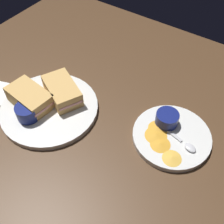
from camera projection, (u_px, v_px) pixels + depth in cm
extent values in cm
cube|color=#4C331E|center=(81.00, 115.00, 79.65)|extent=(110.00, 110.00, 3.00)
cylinder|color=silver|center=(50.00, 108.00, 78.42)|extent=(27.99, 27.99, 1.60)
cube|color=tan|center=(62.00, 91.00, 78.48)|extent=(15.03, 12.63, 4.80)
cube|color=#DB938E|center=(62.00, 91.00, 78.48)|extent=(14.99, 12.20, 0.80)
cube|color=tan|center=(30.00, 98.00, 76.74)|extent=(13.79, 9.05, 4.80)
cube|color=#DB938E|center=(30.00, 98.00, 76.74)|extent=(13.98, 8.48, 0.80)
cylinder|color=navy|center=(27.00, 112.00, 73.73)|extent=(6.16, 6.16, 4.13)
cylinder|color=black|center=(26.00, 108.00, 72.46)|extent=(5.05, 5.05, 0.60)
cube|color=silver|center=(61.00, 105.00, 77.72)|extent=(3.45, 5.16, 0.40)
ellipsoid|color=silver|center=(42.00, 111.00, 76.07)|extent=(3.51, 3.87, 0.80)
cylinder|color=silver|center=(171.00, 136.00, 72.04)|extent=(20.75, 20.75, 1.60)
cylinder|color=navy|center=(167.00, 119.00, 72.54)|extent=(6.13, 6.13, 3.64)
cylinder|color=olive|center=(168.00, 115.00, 71.45)|extent=(5.03, 5.03, 0.60)
cube|color=silver|center=(173.00, 135.00, 71.06)|extent=(5.53, 2.09, 0.40)
ellipsoid|color=silver|center=(190.00, 148.00, 68.31)|extent=(3.63, 2.90, 0.80)
cone|color=gold|center=(156.00, 135.00, 71.02)|extent=(5.98, 5.98, 0.60)
cone|color=gold|center=(158.00, 128.00, 72.50)|extent=(6.67, 6.67, 0.60)
cone|color=gold|center=(160.00, 144.00, 69.23)|extent=(7.55, 7.55, 0.60)
cone|color=gold|center=(171.00, 116.00, 75.18)|extent=(6.11, 6.11, 0.60)
cone|color=gold|center=(172.00, 157.00, 66.72)|extent=(6.77, 6.77, 0.60)
cube|color=white|center=(7.00, 94.00, 82.84)|extent=(13.15, 11.82, 0.40)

